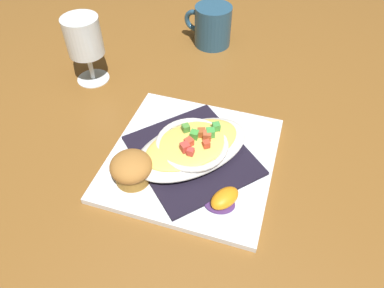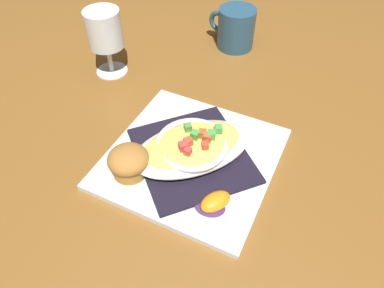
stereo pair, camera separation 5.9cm
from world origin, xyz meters
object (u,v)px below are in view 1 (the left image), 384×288
object	(u,v)px
square_plate	(192,158)
orange_garnish	(224,199)
coffee_mug	(212,28)
stemmed_glass	(84,40)
gratin_dish	(192,146)
muffin	(131,169)

from	to	relation	value
square_plate	orange_garnish	distance (m)	0.11
coffee_mug	stemmed_glass	size ratio (longest dim) A/B	0.84
stemmed_glass	orange_garnish	bearing A→B (deg)	156.68
stemmed_glass	gratin_dish	bearing A→B (deg)	160.74
square_plate	stemmed_glass	distance (m)	0.33
gratin_dish	muffin	bearing A→B (deg)	55.64
gratin_dish	stemmed_glass	distance (m)	0.33
muffin	orange_garnish	world-z (taller)	muffin
stemmed_glass	coffee_mug	bearing A→B (deg)	-122.89
gratin_dish	square_plate	bearing A→B (deg)	42.88
square_plate	muffin	size ratio (longest dim) A/B	4.10
square_plate	gratin_dish	world-z (taller)	gratin_dish
orange_garnish	coffee_mug	bearing A→B (deg)	-61.86
gratin_dish	stemmed_glass	bearing A→B (deg)	-19.26
gratin_dish	orange_garnish	distance (m)	0.11
square_plate	orange_garnish	bearing A→B (deg)	144.59
orange_garnish	coffee_mug	size ratio (longest dim) A/B	0.52
orange_garnish	stemmed_glass	bearing A→B (deg)	-23.32
gratin_dish	orange_garnish	bearing A→B (deg)	144.48
coffee_mug	stemmed_glass	xyz separation A→B (m)	(0.17, 0.26, 0.05)
square_plate	orange_garnish	size ratio (longest dim) A/B	4.45
orange_garnish	muffin	bearing A→B (deg)	10.06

